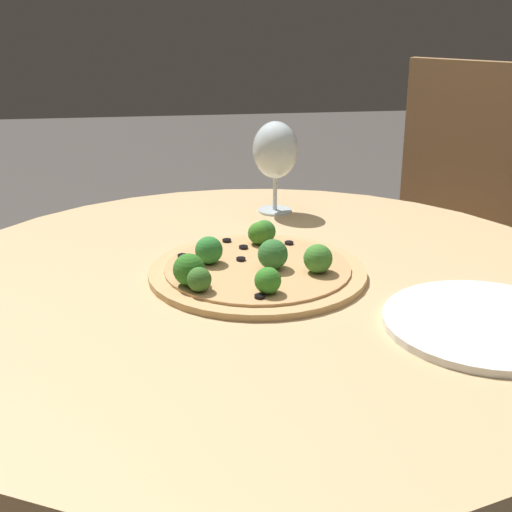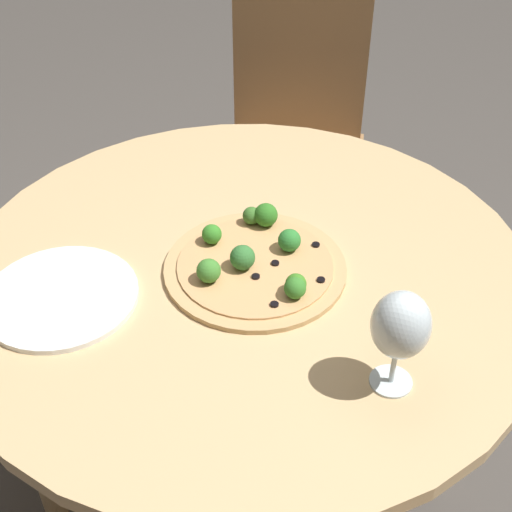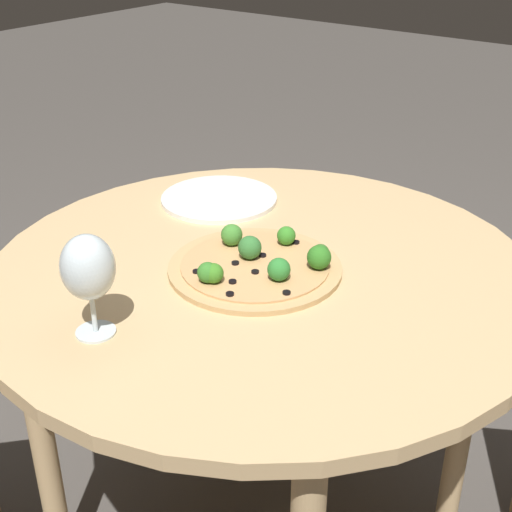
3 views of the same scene
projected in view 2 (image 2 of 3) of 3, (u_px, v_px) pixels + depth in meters
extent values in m
plane|color=#4C4742|center=(248.00, 499.00, 1.71)|extent=(12.00, 12.00, 0.00)
cylinder|color=tan|center=(245.00, 271.00, 1.26)|extent=(1.01, 1.01, 0.03)
cylinder|color=tan|center=(453.00, 385.00, 1.53)|extent=(0.05, 0.05, 0.71)
cylinder|color=tan|center=(228.00, 268.00, 1.83)|extent=(0.05, 0.05, 0.71)
cylinder|color=tan|center=(29.00, 424.00, 1.45)|extent=(0.05, 0.05, 0.71)
cube|color=#997047|center=(290.00, 170.00, 2.02)|extent=(0.55, 0.55, 0.04)
cube|color=#997047|center=(301.00, 52.00, 1.99)|extent=(0.34, 0.21, 0.50)
cylinder|color=#997047|center=(223.00, 264.00, 2.06)|extent=(0.04, 0.04, 0.43)
cylinder|color=#997047|center=(340.00, 276.00, 2.02)|extent=(0.04, 0.04, 0.43)
cylinder|color=#997047|center=(242.00, 198.00, 2.32)|extent=(0.04, 0.04, 0.43)
cylinder|color=#997047|center=(347.00, 207.00, 2.28)|extent=(0.04, 0.04, 0.43)
cylinder|color=tan|center=(256.00, 267.00, 1.23)|extent=(0.32, 0.32, 0.01)
cylinder|color=tan|center=(256.00, 264.00, 1.23)|extent=(0.27, 0.27, 0.00)
sphere|color=#3A6D29|center=(252.00, 216.00, 1.31)|extent=(0.03, 0.03, 0.03)
sphere|color=#2F7322|center=(266.00, 215.00, 1.30)|extent=(0.04, 0.04, 0.04)
sphere|color=#2E7D31|center=(289.00, 240.00, 1.25)|extent=(0.04, 0.04, 0.04)
sphere|color=#347333|center=(243.00, 257.00, 1.21)|extent=(0.04, 0.04, 0.04)
sphere|color=#367A2A|center=(295.00, 288.00, 1.15)|extent=(0.04, 0.04, 0.04)
sphere|color=#3C8023|center=(296.00, 284.00, 1.16)|extent=(0.04, 0.04, 0.04)
sphere|color=#358226|center=(211.00, 235.00, 1.26)|extent=(0.04, 0.04, 0.04)
sphere|color=#408230|center=(209.00, 271.00, 1.18)|extent=(0.04, 0.04, 0.04)
cylinder|color=black|center=(239.00, 258.00, 1.24)|extent=(0.01, 0.01, 0.00)
cylinder|color=black|center=(256.00, 276.00, 1.20)|extent=(0.01, 0.01, 0.00)
cylinder|color=black|center=(211.00, 235.00, 1.29)|extent=(0.01, 0.01, 0.00)
cylinder|color=black|center=(296.00, 278.00, 1.19)|extent=(0.01, 0.01, 0.00)
cylinder|color=black|center=(275.00, 263.00, 1.23)|extent=(0.01, 0.01, 0.00)
cylinder|color=black|center=(321.00, 280.00, 1.19)|extent=(0.01, 0.01, 0.00)
cylinder|color=black|center=(274.00, 304.00, 1.15)|extent=(0.01, 0.01, 0.00)
cylinder|color=black|center=(316.00, 245.00, 1.27)|extent=(0.01, 0.01, 0.00)
cylinder|color=silver|center=(391.00, 381.00, 1.04)|extent=(0.06, 0.06, 0.00)
cylinder|color=silver|center=(393.00, 366.00, 1.02)|extent=(0.01, 0.01, 0.06)
ellipsoid|color=silver|center=(401.00, 325.00, 0.97)|extent=(0.08, 0.08, 0.10)
cylinder|color=white|center=(61.00, 296.00, 1.18)|extent=(0.26, 0.26, 0.01)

